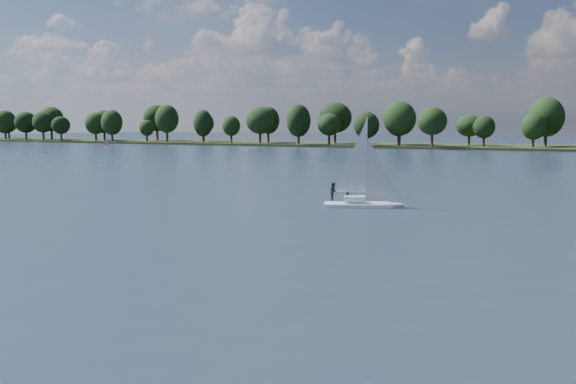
% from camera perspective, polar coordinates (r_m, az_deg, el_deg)
% --- Properties ---
extents(ground, '(700.00, 700.00, 0.00)m').
position_cam_1_polar(ground, '(110.62, 8.86, 1.87)').
color(ground, '#233342').
rests_on(ground, ground).
extents(far_shore, '(660.00, 40.00, 1.50)m').
position_cam_1_polar(far_shore, '(220.03, 17.47, 3.77)').
color(far_shore, black).
rests_on(far_shore, ground).
extents(sailboat, '(7.17, 4.35, 9.14)m').
position_cam_1_polar(sailboat, '(62.57, 6.31, 0.99)').
color(sailboat, white).
rests_on(sailboat, ground).
extents(dinghy_pink, '(2.73, 1.99, 4.07)m').
position_cam_1_polar(dinghy_pink, '(216.23, -15.73, 4.04)').
color(dinghy_pink, white).
rests_on(dinghy_pink, ground).
extents(pontoon, '(4.26, 2.59, 0.50)m').
position_cam_1_polar(pontoon, '(292.29, -21.41, 4.15)').
color(pontoon, '#535658').
rests_on(pontoon, ground).
extents(treeline, '(562.34, 73.92, 17.38)m').
position_cam_1_polar(treeline, '(216.32, 16.64, 5.92)').
color(treeline, black).
rests_on(treeline, ground).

